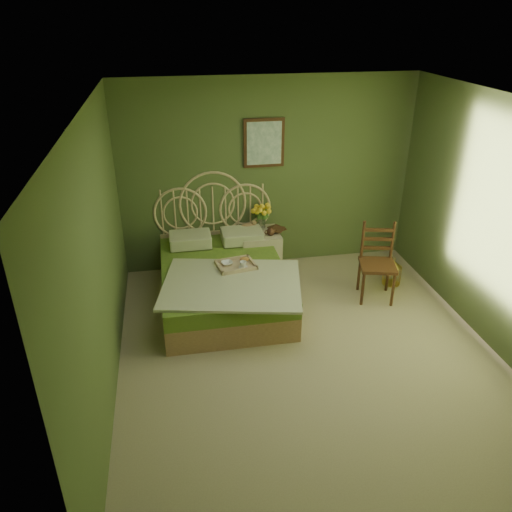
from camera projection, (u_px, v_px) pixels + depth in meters
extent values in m
plane|color=tan|center=(309.00, 355.00, 5.35)|extent=(4.50, 4.50, 0.00)
plane|color=silver|center=(324.00, 106.00, 4.18)|extent=(4.50, 4.50, 0.00)
plane|color=#4E6133|center=(268.00, 175.00, 6.75)|extent=(4.00, 0.00, 4.00)
plane|color=#4E6133|center=(100.00, 263.00, 4.45)|extent=(0.00, 4.50, 4.50)
plane|color=#4E6133|center=(504.00, 231.00, 5.09)|extent=(0.00, 4.50, 4.50)
cube|color=#341B0E|center=(264.00, 143.00, 6.51)|extent=(0.54, 0.03, 0.64)
cube|color=white|center=(264.00, 143.00, 6.49)|extent=(0.46, 0.01, 0.56)
cube|color=tan|center=(224.00, 292.00, 6.24)|extent=(1.48, 1.98, 0.30)
cube|color=olive|center=(223.00, 275.00, 6.13)|extent=(1.48, 1.98, 0.20)
cube|color=beige|center=(232.00, 284.00, 5.70)|extent=(1.77, 1.48, 0.03)
cube|color=beige|center=(190.00, 240.00, 6.60)|extent=(0.54, 0.40, 0.16)
cube|color=beige|center=(242.00, 236.00, 6.71)|extent=(0.54, 0.40, 0.16)
cube|color=beige|center=(236.00, 267.00, 6.06)|extent=(0.50, 0.42, 0.04)
ellipsoid|color=#B77A38|center=(244.00, 259.00, 6.13)|extent=(0.12, 0.07, 0.05)
cube|color=#C2B49E|center=(260.00, 252.00, 6.93)|extent=(0.53, 0.53, 0.59)
cylinder|color=silver|center=(262.00, 222.00, 6.88)|extent=(0.10, 0.10, 0.18)
ellipsoid|color=tan|center=(248.00, 227.00, 6.85)|extent=(0.21, 0.11, 0.10)
sphere|color=#FA7161|center=(254.00, 235.00, 6.63)|extent=(0.07, 0.07, 0.07)
sphere|color=#FA7161|center=(260.00, 236.00, 6.62)|extent=(0.07, 0.07, 0.07)
cube|color=#341B0E|center=(378.00, 265.00, 6.21)|extent=(0.52, 0.52, 0.04)
cylinder|color=#341B0E|center=(367.00, 290.00, 6.12)|extent=(0.04, 0.04, 0.46)
cylinder|color=#341B0E|center=(395.00, 287.00, 6.18)|extent=(0.04, 0.04, 0.46)
cylinder|color=#341B0E|center=(356.00, 276.00, 6.44)|extent=(0.04, 0.04, 0.46)
cylinder|color=#341B0E|center=(383.00, 273.00, 6.50)|extent=(0.04, 0.04, 0.46)
cube|color=#341B0E|center=(374.00, 241.00, 6.25)|extent=(0.37, 0.13, 0.51)
cylinder|color=gold|center=(391.00, 283.00, 6.73)|extent=(0.23, 0.23, 0.01)
cylinder|color=gold|center=(392.00, 275.00, 6.67)|extent=(0.23, 0.23, 0.26)
cone|color=gold|center=(393.00, 263.00, 6.59)|extent=(0.23, 0.23, 0.09)
imported|color=#381E0F|center=(272.00, 230.00, 6.84)|extent=(0.26, 0.28, 0.02)
imported|color=#472819|center=(272.00, 229.00, 6.84)|extent=(0.24, 0.26, 0.02)
imported|color=white|center=(227.00, 263.00, 6.07)|extent=(0.16, 0.16, 0.03)
imported|color=white|center=(243.00, 264.00, 5.99)|extent=(0.09, 0.09, 0.08)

